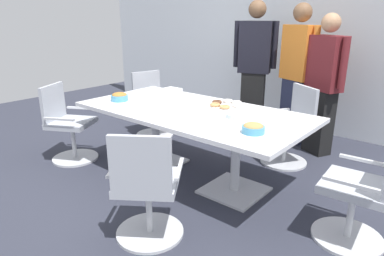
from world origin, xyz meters
TOP-DOWN VIEW (x-y plane):
  - ground_plane at (0.00, 0.00)m, footprint 10.00×10.00m
  - back_wall at (0.00, 2.40)m, footprint 8.00×0.10m
  - conference_table at (0.00, 0.00)m, footprint 2.40×1.20m
  - office_chair_0 at (-1.44, -0.59)m, footprint 0.73×0.73m
  - office_chair_1 at (0.44, -1.06)m, footprint 0.75×0.75m
  - office_chair_2 at (1.70, -0.06)m, footprint 0.58×0.58m
  - office_chair_3 at (0.64, 1.02)m, footprint 0.74×0.74m
  - office_chair_4 at (-1.32, 0.68)m, footprint 0.66×0.66m
  - person_standing_0 at (-0.28, 1.71)m, footprint 0.60×0.36m
  - person_standing_1 at (0.36, 1.71)m, footprint 0.59×0.37m
  - person_standing_2 at (0.78, 1.55)m, footprint 0.58×0.40m
  - snack_bowl_pretzels at (-0.88, -0.23)m, footprint 0.19×0.19m
  - snack_bowl_cookies at (0.86, -0.24)m, footprint 0.19×0.19m
  - donut_platter at (0.20, 0.34)m, footprint 0.37×0.35m
  - plate_stack at (0.51, 0.06)m, footprint 0.21×0.21m
  - napkin_pile at (-0.63, 0.36)m, footprint 0.20×0.20m

SIDE VIEW (x-z plane):
  - ground_plane at x=0.00m, z-range -0.01..0.00m
  - office_chair_0 at x=-1.44m, z-range -0.05..0.86m
  - office_chair_1 at x=0.44m, z-range -0.05..0.86m
  - office_chair_2 at x=1.70m, z-range -0.05..0.86m
  - office_chair_3 at x=0.64m, z-range -0.05..0.86m
  - office_chair_4 at x=-1.32m, z-range -0.05..0.86m
  - conference_table at x=0.00m, z-range 0.25..1.00m
  - plate_stack at x=0.51m, z-range 0.75..0.79m
  - donut_platter at x=0.20m, z-range 0.75..0.79m
  - napkin_pile at x=-0.63m, z-range 0.75..0.83m
  - snack_bowl_cookies at x=0.86m, z-range 0.75..0.84m
  - snack_bowl_pretzels at x=-0.88m, z-range 0.75..0.85m
  - person_standing_2 at x=0.78m, z-range 0.03..1.74m
  - person_standing_1 at x=0.36m, z-range 0.05..1.87m
  - person_standing_0 at x=-0.28m, z-range 0.05..1.93m
  - back_wall at x=0.00m, z-range 0.00..2.80m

